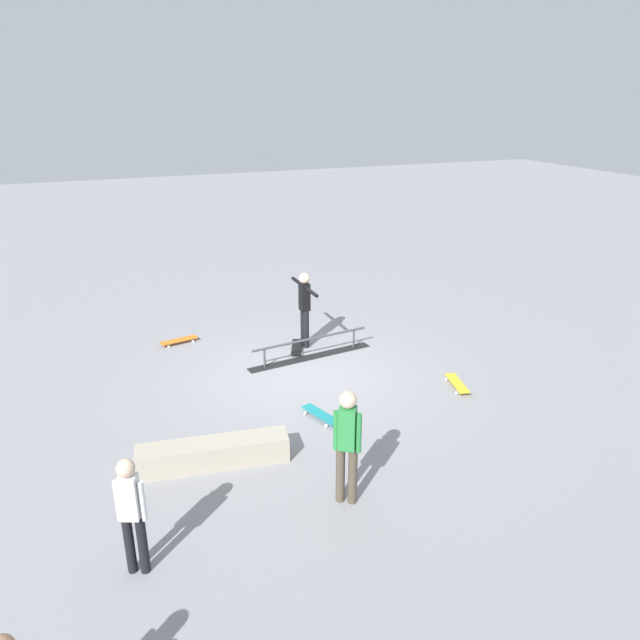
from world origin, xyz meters
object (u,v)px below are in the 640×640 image
bystander_green_shirt (347,441)px  bystander_white_shirt (131,510)px  loose_skateboard_yellow (457,383)px  skater_main (305,304)px  loose_skateboard_teal (321,415)px  skate_ledge (213,453)px  grind_rail (311,349)px  loose_skateboard_orange (179,340)px  skateboard_main (297,347)px

bystander_green_shirt → bystander_white_shirt: bystander_green_shirt is taller
bystander_green_shirt → loose_skateboard_yellow: size_ratio=1.98×
loose_skateboard_yellow → skater_main: bearing=-132.2°
loose_skateboard_teal → skate_ledge: bearing=89.9°
bystander_white_shirt → loose_skateboard_teal: bearing=-120.3°
grind_rail → loose_skateboard_yellow: size_ratio=3.33×
loose_skateboard_orange → bystander_green_shirt: bearing=89.5°
skate_ledge → loose_skateboard_yellow: skate_ledge is taller
grind_rail → loose_skateboard_yellow: 3.02m
skate_ledge → loose_skateboard_orange: (-0.28, -4.71, -0.12)m
skate_ledge → loose_skateboard_orange: bearing=-93.4°
skater_main → skate_ledge: bearing=-39.4°
skate_ledge → skater_main: skater_main is taller
skater_main → loose_skateboard_orange: size_ratio=1.97×
bystander_white_shirt → loose_skateboard_teal: bystander_white_shirt is taller
skater_main → bystander_green_shirt: (1.31, 5.05, -0.02)m
grind_rail → bystander_white_shirt: 6.14m
grind_rail → skateboard_main: bearing=-78.4°
loose_skateboard_teal → loose_skateboard_orange: same height
skate_ledge → skateboard_main: skate_ledge is taller
grind_rail → bystander_green_shirt: bearing=67.8°
grind_rail → skater_main: skater_main is taller
bystander_white_shirt → loose_skateboard_yellow: bearing=-134.3°
bystander_green_shirt → loose_skateboard_yellow: (-3.25, -2.22, -0.85)m
bystander_green_shirt → loose_skateboard_orange: (1.17, -6.18, -0.85)m
skateboard_main → bystander_green_shirt: size_ratio=0.50×
grind_rail → skate_ledge: 4.00m
bystander_white_shirt → loose_skateboard_teal: size_ratio=1.81×
skate_ledge → loose_skateboard_orange: 4.72m
grind_rail → skater_main: size_ratio=1.69×
loose_skateboard_yellow → bystander_green_shirt: bearing=-42.3°
skater_main → loose_skateboard_teal: (0.82, 2.94, -0.87)m
skateboard_main → loose_skateboard_teal: 2.85m
skateboard_main → loose_skateboard_yellow: size_ratio=0.99×
loose_skateboard_teal → loose_skateboard_yellow: same height
skateboard_main → skate_ledge: bearing=-14.8°
loose_skateboard_orange → loose_skateboard_teal: bearing=100.9°
grind_rail → bystander_white_shirt: bearing=43.4°
loose_skateboard_orange → skateboard_main: bearing=138.9°
skate_ledge → bystander_green_shirt: (-1.45, 1.47, 0.73)m
bystander_white_shirt → loose_skateboard_yellow: 6.48m
skate_ledge → grind_rail: bearing=-131.9°
skater_main → bystander_white_shirt: 6.64m
skate_ledge → bystander_green_shirt: 2.19m
skate_ledge → skateboard_main: size_ratio=2.66×
grind_rail → loose_skateboard_orange: (2.39, -1.73, -0.12)m
skate_ledge → bystander_white_shirt: bystander_white_shirt is taller
skate_ledge → skater_main: 4.58m
bystander_white_shirt → loose_skateboard_teal: 4.03m
bystander_green_shirt → skateboard_main: bearing=112.6°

